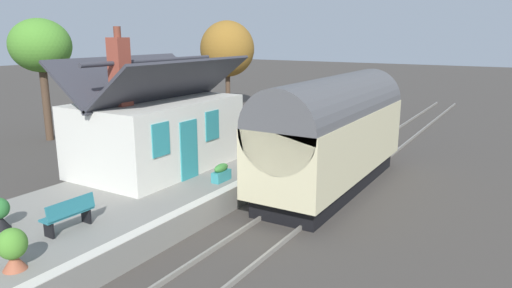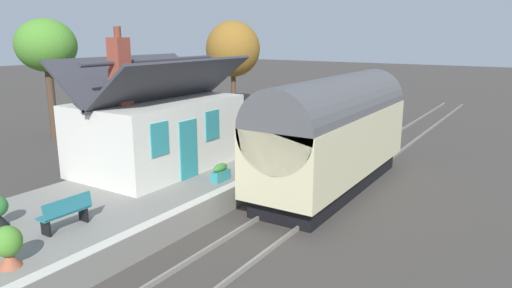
{
  "view_description": "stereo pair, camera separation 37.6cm",
  "coord_description": "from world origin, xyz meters",
  "px_view_note": "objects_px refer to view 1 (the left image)",
  "views": [
    {
      "loc": [
        -16.08,
        -7.22,
        5.82
      ],
      "look_at": [
        -1.61,
        1.5,
        1.8
      ],
      "focal_mm": 32.41,
      "sensor_mm": 36.0,
      "label": 1
    },
    {
      "loc": [
        -15.88,
        -7.54,
        5.82
      ],
      "look_at": [
        -1.61,
        1.5,
        1.8
      ],
      "focal_mm": 32.41,
      "sensor_mm": 36.0,
      "label": 2
    }
  ],
  "objects_px": {
    "station_building": "(157,131)",
    "bench_near_building": "(323,119)",
    "planter_under_sign": "(269,148)",
    "tree_behind_building": "(227,49)",
    "bench_platform_end": "(332,114)",
    "planter_bench_right": "(259,123)",
    "station_sign_board": "(293,122)",
    "planter_edge_far": "(13,249)",
    "bench_by_lamp": "(304,126)",
    "planter_edge_near": "(289,120)",
    "train": "(333,132)",
    "planter_corner_building": "(221,173)",
    "planter_by_door": "(257,135)",
    "bench_mid_platform": "(69,213)",
    "tree_far_right": "(40,47)"
  },
  "relations": [
    {
      "from": "bench_platform_end",
      "to": "planter_edge_near",
      "type": "relative_size",
      "value": 1.3
    },
    {
      "from": "planter_under_sign",
      "to": "planter_edge_far",
      "type": "relative_size",
      "value": 0.77
    },
    {
      "from": "bench_by_lamp",
      "to": "bench_near_building",
      "type": "bearing_deg",
      "value": -1.37
    },
    {
      "from": "planter_corner_building",
      "to": "station_sign_board",
      "type": "distance_m",
      "value": 5.71
    },
    {
      "from": "planter_by_door",
      "to": "planter_corner_building",
      "type": "height_order",
      "value": "planter_by_door"
    },
    {
      "from": "bench_by_lamp",
      "to": "bench_platform_end",
      "type": "distance_m",
      "value": 4.39
    },
    {
      "from": "planter_under_sign",
      "to": "bench_by_lamp",
      "type": "bearing_deg",
      "value": 7.16
    },
    {
      "from": "station_building",
      "to": "bench_near_building",
      "type": "relative_size",
      "value": 4.67
    },
    {
      "from": "planter_edge_near",
      "to": "planter_edge_far",
      "type": "relative_size",
      "value": 1.14
    },
    {
      "from": "station_building",
      "to": "planter_edge_near",
      "type": "distance_m",
      "value": 10.34
    },
    {
      "from": "planter_edge_far",
      "to": "tree_far_right",
      "type": "height_order",
      "value": "tree_far_right"
    },
    {
      "from": "bench_mid_platform",
      "to": "bench_by_lamp",
      "type": "bearing_deg",
      "value": -0.94
    },
    {
      "from": "planter_by_door",
      "to": "station_sign_board",
      "type": "relative_size",
      "value": 0.69
    },
    {
      "from": "planter_edge_far",
      "to": "station_sign_board",
      "type": "relative_size",
      "value": 0.61
    },
    {
      "from": "train",
      "to": "bench_near_building",
      "type": "height_order",
      "value": "train"
    },
    {
      "from": "tree_behind_building",
      "to": "planter_bench_right",
      "type": "bearing_deg",
      "value": -138.07
    },
    {
      "from": "planter_under_sign",
      "to": "tree_behind_building",
      "type": "height_order",
      "value": "tree_behind_building"
    },
    {
      "from": "planter_corner_building",
      "to": "tree_far_right",
      "type": "distance_m",
      "value": 15.07
    },
    {
      "from": "bench_platform_end",
      "to": "planter_edge_near",
      "type": "xyz_separation_m",
      "value": [
        -2.24,
        1.67,
        -0.17
      ]
    },
    {
      "from": "planter_corner_building",
      "to": "station_sign_board",
      "type": "relative_size",
      "value": 0.51
    },
    {
      "from": "bench_platform_end",
      "to": "planter_by_door",
      "type": "distance_m",
      "value": 6.83
    },
    {
      "from": "planter_by_door",
      "to": "station_sign_board",
      "type": "height_order",
      "value": "station_sign_board"
    },
    {
      "from": "bench_near_building",
      "to": "planter_bench_right",
      "type": "bearing_deg",
      "value": 131.39
    },
    {
      "from": "planter_edge_near",
      "to": "tree_far_right",
      "type": "distance_m",
      "value": 14.16
    },
    {
      "from": "bench_near_building",
      "to": "bench_by_lamp",
      "type": "distance_m",
      "value": 2.33
    },
    {
      "from": "bench_near_building",
      "to": "bench_platform_end",
      "type": "distance_m",
      "value": 2.08
    },
    {
      "from": "tree_far_right",
      "to": "planter_bench_right",
      "type": "bearing_deg",
      "value": -64.93
    },
    {
      "from": "planter_edge_far",
      "to": "bench_by_lamp",
      "type": "bearing_deg",
      "value": 1.81
    },
    {
      "from": "planter_under_sign",
      "to": "bench_near_building",
      "type": "bearing_deg",
      "value": 4.3
    },
    {
      "from": "bench_platform_end",
      "to": "tree_far_right",
      "type": "bearing_deg",
      "value": 125.73
    },
    {
      "from": "planter_by_door",
      "to": "planter_bench_right",
      "type": "height_order",
      "value": "planter_bench_right"
    },
    {
      "from": "bench_near_building",
      "to": "tree_behind_building",
      "type": "xyz_separation_m",
      "value": [
        7.09,
        11.18,
        3.43
      ]
    },
    {
      "from": "bench_near_building",
      "to": "planter_bench_right",
      "type": "xyz_separation_m",
      "value": [
        -2.37,
        2.68,
        -0.05
      ]
    },
    {
      "from": "tree_far_right",
      "to": "bench_mid_platform",
      "type": "bearing_deg",
      "value": -123.4
    },
    {
      "from": "tree_far_right",
      "to": "planter_by_door",
      "type": "bearing_deg",
      "value": -77.22
    },
    {
      "from": "station_building",
      "to": "planter_bench_right",
      "type": "bearing_deg",
      "value": 2.2
    },
    {
      "from": "bench_mid_platform",
      "to": "planter_by_door",
      "type": "xyz_separation_m",
      "value": [
        11.42,
        1.15,
        -0.17
      ]
    },
    {
      "from": "station_sign_board",
      "to": "tree_behind_building",
      "type": "xyz_separation_m",
      "value": [
        12.06,
        11.83,
        2.72
      ]
    },
    {
      "from": "planter_under_sign",
      "to": "planter_edge_far",
      "type": "bearing_deg",
      "value": 179.61
    },
    {
      "from": "train",
      "to": "bench_mid_platform",
      "type": "bearing_deg",
      "value": 157.77
    },
    {
      "from": "bench_by_lamp",
      "to": "bench_platform_end",
      "type": "bearing_deg",
      "value": 3.32
    },
    {
      "from": "train",
      "to": "bench_mid_platform",
      "type": "height_order",
      "value": "train"
    },
    {
      "from": "planter_edge_near",
      "to": "planter_bench_right",
      "type": "relative_size",
      "value": 1.37
    },
    {
      "from": "bench_near_building",
      "to": "station_sign_board",
      "type": "relative_size",
      "value": 0.89
    },
    {
      "from": "planter_corner_building",
      "to": "planter_edge_near",
      "type": "bearing_deg",
      "value": 14.33
    },
    {
      "from": "station_sign_board",
      "to": "planter_edge_far",
      "type": "bearing_deg",
      "value": 179.1
    },
    {
      "from": "tree_behind_building",
      "to": "station_sign_board",
      "type": "bearing_deg",
      "value": -135.55
    },
    {
      "from": "bench_platform_end",
      "to": "planter_under_sign",
      "type": "height_order",
      "value": "bench_platform_end"
    },
    {
      "from": "bench_mid_platform",
      "to": "station_sign_board",
      "type": "distance_m",
      "value": 11.2
    },
    {
      "from": "planter_bench_right",
      "to": "station_sign_board",
      "type": "height_order",
      "value": "station_sign_board"
    }
  ]
}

